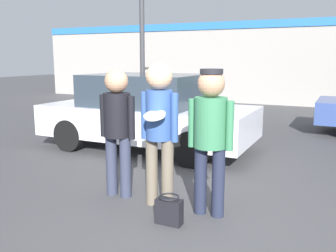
# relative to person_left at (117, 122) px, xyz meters

# --- Properties ---
(ground_plane) EXTENTS (56.00, 56.00, 0.00)m
(ground_plane) POSITION_rel_person_left_xyz_m (1.01, -0.20, -1.02)
(ground_plane) COLOR #3F3F42
(storefront_building) EXTENTS (24.00, 0.22, 3.28)m
(storefront_building) POSITION_rel_person_left_xyz_m (1.01, 11.02, 0.65)
(storefront_building) COLOR gray
(storefront_building) RESTS_ON ground
(person_left) EXTENTS (0.53, 0.36, 1.70)m
(person_left) POSITION_rel_person_left_xyz_m (0.00, 0.00, 0.00)
(person_left) COLOR #2D3347
(person_left) RESTS_ON ground
(person_middle_with_frisbee) EXTENTS (0.50, 0.53, 1.79)m
(person_middle_with_frisbee) POSITION_rel_person_left_xyz_m (0.66, -0.07, 0.06)
(person_middle_with_frisbee) COLOR #665B4C
(person_middle_with_frisbee) RESTS_ON ground
(person_right) EXTENTS (0.54, 0.37, 1.72)m
(person_right) POSITION_rel_person_left_xyz_m (1.31, -0.07, 0.03)
(person_right) COLOR #1E2338
(person_right) RESTS_ON ground
(parked_car_near) EXTENTS (4.26, 1.94, 1.52)m
(parked_car_near) POSITION_rel_person_left_xyz_m (-0.95, 2.53, -0.26)
(parked_car_near) COLOR silver
(parked_car_near) RESTS_ON ground
(handbag) EXTENTS (0.30, 0.23, 0.33)m
(handbag) POSITION_rel_person_left_xyz_m (1.00, -0.51, -0.86)
(handbag) COLOR black
(handbag) RESTS_ON ground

